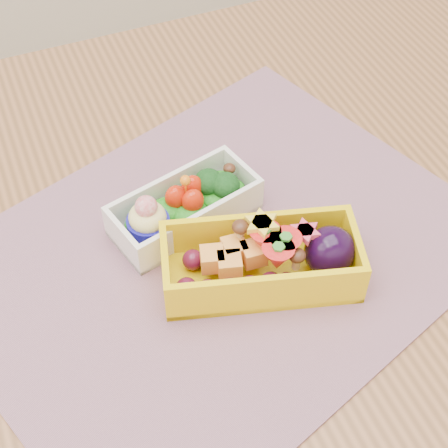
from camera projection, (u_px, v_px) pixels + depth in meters
name	position (u px, v px, depth m)	size (l,w,h in m)	color
table	(211.00, 286.00, 0.82)	(1.20, 0.80, 0.75)	brown
placemat	(219.00, 254.00, 0.72)	(0.52, 0.40, 0.00)	gray
bento_white	(184.00, 207.00, 0.74)	(0.17, 0.11, 0.07)	white
bento_yellow	(265.00, 260.00, 0.68)	(0.21, 0.14, 0.06)	yellow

